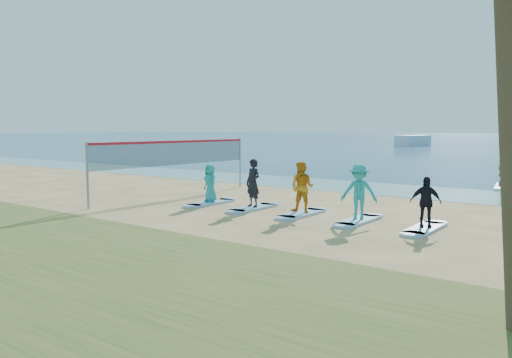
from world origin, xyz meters
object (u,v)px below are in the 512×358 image
Objects in this scene: paddleboard at (503,187)px; student_1 at (253,183)px; boat_offshore_a at (413,146)px; student_4 at (426,202)px; volleyball_net at (176,153)px; student_3 at (359,192)px; surfboard_0 at (211,203)px; surfboard_4 at (425,228)px; surfboard_1 at (253,208)px; surfboard_2 at (302,214)px; paddleboarder at (504,170)px; surfboard_3 at (358,221)px; student_0 at (210,183)px; student_2 at (302,187)px.

paddleboard is 1.67× the size of student_1.
boat_offshore_a is 74.44m from student_4.
volleyball_net is 5.09× the size of student_3.
surfboard_4 is (8.54, 0.00, 0.00)m from surfboard_0.
surfboard_0 is 2.33m from student_1.
paddleboard is 14.22m from surfboard_1.
surfboard_4 is (11.33, -0.83, -1.86)m from volleyball_net.
boat_offshore_a is 73.10m from surfboard_2.
boat_offshore_a is 72.53m from student_1.
paddleboard is 0.88m from paddleboarder.
surfboard_3 is (9.20, -0.83, -1.86)m from volleyball_net.
volleyball_net is at bearing 175.79° from surfboard_4.
surfboard_3 is at bearing 0.00° from surfboard_2.
student_4 is (11.33, -0.83, -1.06)m from volleyball_net.
surfboard_3 is at bearing 0.00° from student_3.
student_0 reaches higher than surfboard_0.
student_4 is (2.13, 0.00, -0.14)m from student_3.
student_4 is (6.40, 0.00, 0.80)m from surfboard_1.
student_3 is 0.81× the size of surfboard_4.
student_1 reaches higher than paddleboard.
student_2 is (-4.00, -12.83, 0.04)m from paddleboarder.
student_4 reaches higher than surfboard_0.
paddleboard is at bearing 69.41° from student_4.
surfboard_1 is at bearing 174.62° from student_2.
surfboard_2 and surfboard_3 have the same top height.
boat_offshore_a is at bearing 123.76° from student_0.
volleyball_net reaches higher than student_3.
paddleboard is 13.47m from student_2.
student_2 is at bearing 180.00° from surfboard_4.
volleyball_net is 16.35m from paddleboarder.
student_2 is at bearing 11.96° from student_1.
student_1 is 4.27m from student_3.
surfboard_0 is at bearing 159.16° from paddleboarder.
surfboard_3 is 0.94m from student_3.
volleyball_net is at bearing 154.02° from student_4.
student_2 is 4.27m from student_4.
paddleboard is 1.99× the size of student_4.
volleyball_net reaches higher than student_1.
student_1 is 0.82× the size of surfboard_3.
student_3 reaches higher than student_0.
student_2 reaches higher than paddleboarder.
surfboard_1 is (2.13, 0.00, -0.80)m from student_0.
paddleboarder is 1.09× the size of student_4.
surfboard_1 is 0.94m from student_1.
student_4 is at bearing -97.46° from paddleboard.
surfboard_4 is at bearing -97.46° from paddleboard.
surfboard_2 is (-4.00, -12.83, -0.89)m from paddleboarder.
volleyball_net reaches higher than student_0.
surfboard_1 and surfboard_2 have the same top height.
surfboard_1 is at bearing 0.00° from student_1.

